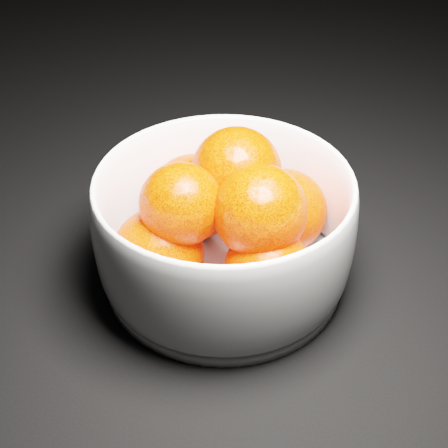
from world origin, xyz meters
The scene contains 2 objects.
bowl centered at (-0.04, 0.25, 0.06)m, with size 0.23×0.23×0.11m.
orange_pile centered at (-0.04, 0.25, 0.07)m, with size 0.19×0.19×0.13m.
Camera 1 is at (0.19, -0.12, 0.41)m, focal length 50.00 mm.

